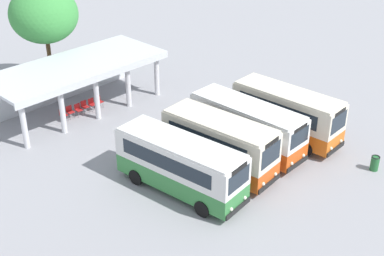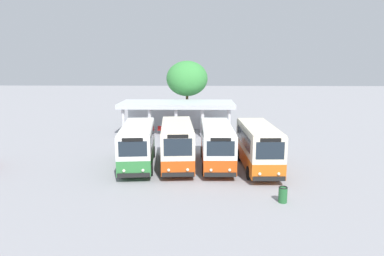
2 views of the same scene
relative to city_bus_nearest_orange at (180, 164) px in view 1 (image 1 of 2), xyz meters
name	(u,v)px [view 1 (image 1 of 2)]	position (x,y,z in m)	size (l,w,h in m)	color
ground_plane	(252,180)	(3.44, -2.19, -1.71)	(180.00, 180.00, 0.00)	#939399
city_bus_nearest_orange	(180,164)	(0.00, 0.00, 0.00)	(2.91, 7.66, 3.08)	black
city_bus_second_in_row	(220,143)	(2.93, -0.17, 0.09)	(2.76, 6.91, 3.27)	black
city_bus_middle_cream	(247,125)	(5.85, 0.22, -0.01)	(2.38, 7.48, 3.07)	black
city_bus_fourth_amber	(287,113)	(8.78, -0.63, 0.07)	(2.45, 7.21, 3.22)	black
terminal_canopy	(72,73)	(2.13, 12.72, 0.87)	(12.22, 5.29, 3.40)	silver
waiting_chair_end_by_column	(63,114)	(0.26, 11.50, -1.19)	(0.46, 0.46, 0.86)	slate
waiting_chair_second_from_end	(70,111)	(0.85, 11.57, -1.19)	(0.46, 0.46, 0.86)	slate
waiting_chair_middle_seat	(78,109)	(1.44, 11.43, -1.19)	(0.46, 0.46, 0.86)	slate
waiting_chair_fourth_seat	(84,106)	(2.03, 11.52, -1.19)	(0.46, 0.46, 0.86)	slate
waiting_chair_fifth_seat	(92,103)	(2.61, 11.46, -1.19)	(0.46, 0.46, 0.86)	slate
waiting_chair_far_end_seat	(99,101)	(3.20, 11.46, -1.19)	(0.46, 0.46, 0.86)	slate
roadside_tree_behind_canopy	(44,14)	(3.02, 17.03, 3.96)	(4.97, 4.97, 7.80)	brown
litter_bin_apron	(375,163)	(9.19, -6.55, -1.26)	(0.49, 0.49, 0.90)	#266633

